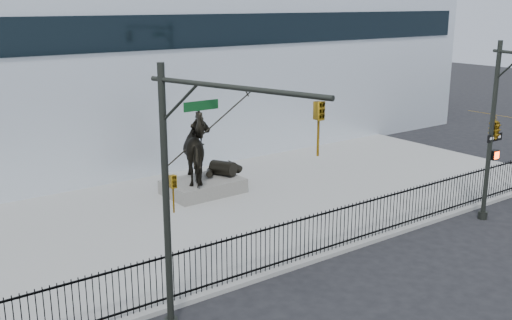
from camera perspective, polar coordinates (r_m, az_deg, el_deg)
ground at (r=20.30m, az=10.12°, el=-9.78°), size 120.00×120.00×0.00m
plaza at (r=25.21m, az=-1.44°, el=-4.39°), size 30.00×12.00×0.15m
building at (r=35.48m, az=-13.72°, el=8.16°), size 44.00×14.00×9.00m
picket_fence at (r=20.75m, az=7.73°, el=-6.41°), size 22.10×0.10×1.50m
statue_plinth at (r=26.61m, az=-5.05°, el=-2.52°), size 3.34×2.34×0.62m
equestrian_statue at (r=26.22m, az=-5.01°, el=0.85°), size 4.22×2.65×3.58m
traffic_signal_left at (r=14.41m, az=-6.21°, el=-2.80°), size 1.52×4.84×7.00m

